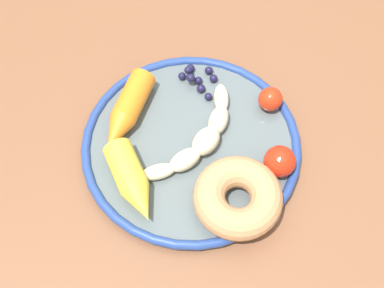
# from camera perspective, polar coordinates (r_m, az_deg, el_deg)

# --- Properties ---
(ground_plane) EXTENTS (6.00, 6.00, 0.00)m
(ground_plane) POSITION_cam_1_polar(r_m,az_deg,el_deg) (1.42, -0.37, -14.80)
(ground_plane) COLOR #5B5051
(dining_table) EXTENTS (1.09, 0.84, 0.75)m
(dining_table) POSITION_cam_1_polar(r_m,az_deg,el_deg) (0.80, -0.64, -2.71)
(dining_table) COLOR brown
(dining_table) RESTS_ON ground_plane
(plate) EXTENTS (0.29, 0.29, 0.02)m
(plate) POSITION_cam_1_polar(r_m,az_deg,el_deg) (0.70, -0.00, -0.12)
(plate) COLOR #4F5B5E
(plate) RESTS_ON dining_table
(banana) EXTENTS (0.10, 0.16, 0.03)m
(banana) POSITION_cam_1_polar(r_m,az_deg,el_deg) (0.69, 0.88, 0.59)
(banana) COLOR beige
(banana) RESTS_ON plate
(carrot_orange) EXTENTS (0.11, 0.11, 0.03)m
(carrot_orange) POSITION_cam_1_polar(r_m,az_deg,el_deg) (0.71, -6.95, 3.37)
(carrot_orange) COLOR orange
(carrot_orange) RESTS_ON plate
(carrot_yellow) EXTENTS (0.11, 0.04, 0.04)m
(carrot_yellow) POSITION_cam_1_polar(r_m,az_deg,el_deg) (0.66, -6.36, -3.99)
(carrot_yellow) COLOR yellow
(carrot_yellow) RESTS_ON plate
(donut) EXTENTS (0.11, 0.11, 0.04)m
(donut) POSITION_cam_1_polar(r_m,az_deg,el_deg) (0.65, 4.86, -5.65)
(donut) COLOR tan
(donut) RESTS_ON plate
(blueberry_pile) EXTENTS (0.06, 0.05, 0.02)m
(blueberry_pile) POSITION_cam_1_polar(r_m,az_deg,el_deg) (0.75, 0.63, 6.95)
(blueberry_pile) COLOR #191638
(blueberry_pile) RESTS_ON plate
(tomato_near) EXTENTS (0.04, 0.04, 0.04)m
(tomato_near) POSITION_cam_1_polar(r_m,az_deg,el_deg) (0.67, 9.24, -1.83)
(tomato_near) COLOR red
(tomato_near) RESTS_ON plate
(tomato_mid) EXTENTS (0.03, 0.03, 0.03)m
(tomato_mid) POSITION_cam_1_polar(r_m,az_deg,el_deg) (0.73, 8.27, 4.71)
(tomato_mid) COLOR red
(tomato_mid) RESTS_ON plate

